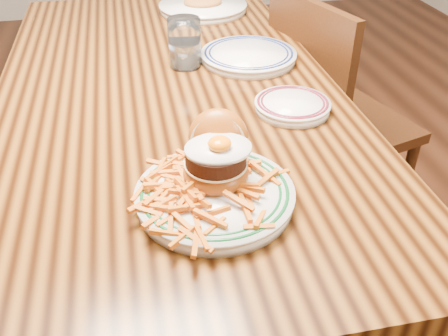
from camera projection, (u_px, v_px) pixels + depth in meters
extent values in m
plane|color=black|center=(182.00, 285.00, 1.70)|extent=(6.00, 6.00, 0.00)
cube|color=black|center=(168.00, 93.00, 1.29)|extent=(0.85, 1.60, 0.05)
cylinder|color=black|center=(65.00, 105.00, 2.04)|extent=(0.07, 0.07, 0.70)
cylinder|color=black|center=(239.00, 89.00, 2.15)|extent=(0.07, 0.07, 0.70)
cylinder|color=#381B0B|center=(26.00, 306.00, 1.39)|extent=(0.04, 0.04, 0.39)
cube|color=#381B0B|center=(343.00, 125.00, 1.75)|extent=(0.51, 0.51, 0.04)
cube|color=#381B0B|center=(306.00, 72.00, 1.55)|extent=(0.14, 0.40, 0.44)
cylinder|color=#381B0B|center=(342.00, 143.00, 2.08)|extent=(0.04, 0.04, 0.40)
cylinder|color=#381B0B|center=(271.00, 165.00, 1.94)|extent=(0.04, 0.04, 0.40)
cylinder|color=#381B0B|center=(404.00, 188.00, 1.82)|extent=(0.04, 0.04, 0.40)
cylinder|color=#381B0B|center=(326.00, 217.00, 1.69)|extent=(0.04, 0.04, 0.40)
cylinder|color=silver|center=(215.00, 198.00, 0.87)|extent=(0.27, 0.27, 0.02)
cylinder|color=silver|center=(215.00, 192.00, 0.86)|extent=(0.28, 0.28, 0.01)
torus|color=#0C471E|center=(215.00, 191.00, 0.86)|extent=(0.26, 0.26, 0.01)
torus|color=#0C471E|center=(215.00, 191.00, 0.86)|extent=(0.23, 0.23, 0.01)
ellipsoid|color=#9A4513|center=(216.00, 173.00, 0.88)|extent=(0.12, 0.12, 0.05)
cylinder|color=beige|center=(216.00, 164.00, 0.87)|extent=(0.11, 0.11, 0.00)
cylinder|color=black|center=(216.00, 156.00, 0.86)|extent=(0.11, 0.11, 0.03)
ellipsoid|color=white|center=(218.00, 148.00, 0.85)|extent=(0.12, 0.10, 0.01)
ellipsoid|color=orange|center=(220.00, 144.00, 0.84)|extent=(0.04, 0.04, 0.02)
ellipsoid|color=#9A4513|center=(218.00, 138.00, 0.92)|extent=(0.13, 0.12, 0.12)
cylinder|color=beige|center=(218.00, 144.00, 0.91)|extent=(0.11, 0.06, 0.10)
cylinder|color=silver|center=(292.00, 108.00, 1.15)|extent=(0.17, 0.17, 0.02)
cylinder|color=silver|center=(293.00, 103.00, 1.14)|extent=(0.17, 0.17, 0.01)
torus|color=#541320|center=(293.00, 102.00, 1.14)|extent=(0.16, 0.16, 0.01)
torus|color=#541320|center=(293.00, 102.00, 1.14)|extent=(0.15, 0.15, 0.01)
cube|color=silver|center=(300.00, 100.00, 1.15)|extent=(0.11, 0.05, 0.00)
cylinder|color=silver|center=(248.00, 58.00, 1.39)|extent=(0.26, 0.26, 0.02)
cylinder|color=silver|center=(249.00, 53.00, 1.38)|extent=(0.27, 0.27, 0.01)
torus|color=#101C50|center=(249.00, 52.00, 1.38)|extent=(0.25, 0.25, 0.01)
torus|color=#101C50|center=(249.00, 52.00, 1.38)|extent=(0.22, 0.22, 0.01)
cylinder|color=white|center=(185.00, 43.00, 1.33)|extent=(0.09, 0.09, 0.13)
cylinder|color=silver|center=(185.00, 54.00, 1.35)|extent=(0.07, 0.07, 0.06)
cylinder|color=silver|center=(203.00, 9.00, 1.75)|extent=(0.30, 0.30, 0.02)
cylinder|color=silver|center=(203.00, 5.00, 1.74)|extent=(0.31, 0.31, 0.01)
ellipsoid|color=#AC6D31|center=(203.00, 2.00, 1.73)|extent=(0.13, 0.11, 0.04)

